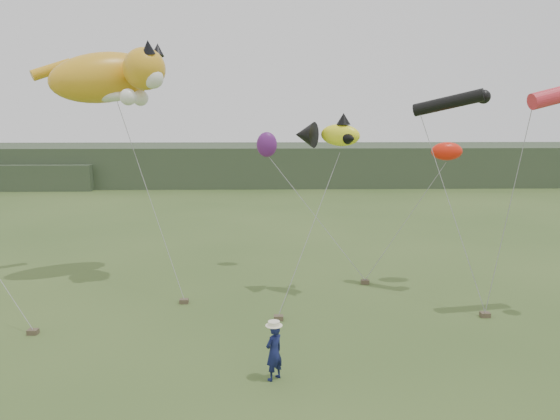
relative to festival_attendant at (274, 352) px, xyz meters
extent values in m
plane|color=#385123|center=(0.63, -0.19, -0.80)|extent=(120.00, 120.00, 0.00)
cube|color=#2D3D28|center=(0.63, 44.81, 1.20)|extent=(90.00, 12.00, 4.00)
imported|color=#131A49|center=(0.00, 0.00, 0.00)|extent=(0.69, 0.69, 1.61)
cube|color=brown|center=(-3.40, 6.28, -0.72)|extent=(0.33, 0.27, 0.17)
cube|color=brown|center=(0.23, 4.43, -0.72)|extent=(0.33, 0.27, 0.17)
cube|color=brown|center=(7.74, 4.53, -0.72)|extent=(0.33, 0.27, 0.17)
cube|color=brown|center=(-8.02, 3.37, -0.72)|extent=(0.33, 0.27, 0.17)
cube|color=brown|center=(4.10, 8.57, -0.72)|extent=(0.33, 0.27, 0.17)
ellipsoid|color=gold|center=(-7.11, 10.14, 8.01)|extent=(5.28, 4.28, 2.72)
sphere|color=gold|center=(-5.18, 9.17, 8.30)|extent=(1.74, 1.74, 1.74)
cone|color=black|center=(-4.89, 8.69, 9.12)|extent=(0.54, 0.66, 0.65)
cone|color=black|center=(-4.70, 9.66, 9.12)|extent=(0.54, 0.62, 0.62)
sphere|color=white|center=(-4.80, 8.88, 7.92)|extent=(0.87, 0.87, 0.87)
ellipsoid|color=white|center=(-6.92, 9.85, 7.24)|extent=(1.70, 0.85, 0.53)
sphere|color=white|center=(-5.76, 8.60, 7.14)|extent=(0.68, 0.68, 0.68)
sphere|color=white|center=(-5.57, 9.95, 7.14)|extent=(0.68, 0.68, 0.68)
cylinder|color=gold|center=(-9.62, 10.91, 8.40)|extent=(1.80, 1.32, 1.05)
ellipsoid|color=#FFFB22|center=(2.71, 7.19, 5.66)|extent=(1.75, 1.33, 0.92)
cone|color=black|center=(1.35, 7.53, 5.66)|extent=(1.16, 1.26, 1.02)
cone|color=black|center=(2.82, 7.19, 6.28)|extent=(0.57, 0.57, 0.45)
cone|color=black|center=(3.05, 6.63, 5.54)|extent=(0.60, 0.63, 0.45)
cone|color=black|center=(3.05, 7.76, 5.54)|extent=(0.60, 0.63, 0.45)
cylinder|color=black|center=(7.01, 7.62, 6.90)|extent=(2.64, 1.83, 1.08)
sphere|color=black|center=(8.24, 7.18, 7.12)|extent=(0.54, 0.54, 0.54)
ellipsoid|color=#FF220E|center=(7.38, 8.58, 4.93)|extent=(1.31, 0.76, 0.76)
ellipsoid|color=#601D6F|center=(-0.14, 11.37, 5.07)|extent=(0.95, 0.64, 1.16)
camera|label=1|loc=(-0.22, -14.10, 6.45)|focal=35.00mm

